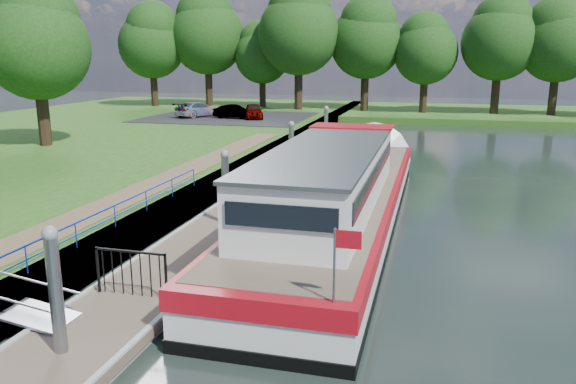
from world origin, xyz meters
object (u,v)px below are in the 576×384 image
(barge, at_px, (342,193))
(car_b, at_px, (234,112))
(car_a, at_px, (254,111))
(car_c, at_px, (198,109))
(pontoon, at_px, (265,198))

(barge, xyz_separation_m, car_b, (-13.64, 25.87, 0.33))
(car_a, xyz_separation_m, car_b, (-1.61, -0.50, -0.05))
(car_c, bearing_deg, car_a, -156.65)
(barge, distance_m, car_b, 29.25)
(barge, distance_m, car_c, 31.53)
(pontoon, distance_m, car_a, 25.79)
(pontoon, height_order, car_c, car_c)
(pontoon, distance_m, barge, 4.23)
(barge, bearing_deg, pontoon, 150.48)
(car_b, bearing_deg, car_c, 88.03)
(car_a, bearing_deg, barge, -86.82)
(pontoon, distance_m, car_c, 27.95)
(car_c, bearing_deg, pontoon, 142.93)
(pontoon, height_order, car_a, car_a)
(pontoon, distance_m, car_b, 25.90)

